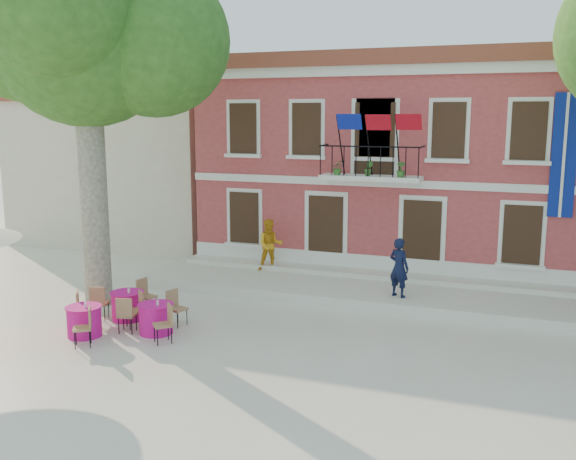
# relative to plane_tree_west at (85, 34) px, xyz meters

# --- Properties ---
(ground) EXTENTS (90.00, 90.00, 0.00)m
(ground) POSITION_rel_plane_tree_west_xyz_m (4.91, -0.71, -7.65)
(ground) COLOR beige
(ground) RESTS_ON ground
(main_building) EXTENTS (13.50, 9.59, 7.50)m
(main_building) POSITION_rel_plane_tree_west_xyz_m (6.91, 9.28, -3.87)
(main_building) COLOR #C24746
(main_building) RESTS_ON ground
(neighbor_west) EXTENTS (9.40, 9.40, 6.40)m
(neighbor_west) POSITION_rel_plane_tree_west_xyz_m (-4.59, 10.29, -4.43)
(neighbor_west) COLOR beige
(neighbor_west) RESTS_ON ground
(terrace) EXTENTS (14.00, 3.40, 0.30)m
(terrace) POSITION_rel_plane_tree_west_xyz_m (6.91, 3.69, -7.50)
(terrace) COLOR silver
(terrace) RESTS_ON ground
(plane_tree_west) EXTENTS (5.30, 5.30, 10.42)m
(plane_tree_west) POSITION_rel_plane_tree_west_xyz_m (0.00, 0.00, 0.00)
(plane_tree_west) COLOR #A59E84
(plane_tree_west) RESTS_ON ground
(pedestrian_navy) EXTENTS (0.74, 0.63, 1.72)m
(pedestrian_navy) POSITION_rel_plane_tree_west_xyz_m (8.27, 2.82, -6.49)
(pedestrian_navy) COLOR black
(pedestrian_navy) RESTS_ON terrace
(pedestrian_orange) EXTENTS (1.04, 0.95, 1.73)m
(pedestrian_orange) POSITION_rel_plane_tree_west_xyz_m (3.61, 4.45, -6.48)
(pedestrian_orange) COLOR orange
(pedestrian_orange) RESTS_ON terrace
(cafe_table_0) EXTENTS (1.83, 1.78, 0.95)m
(cafe_table_0) POSITION_rel_plane_tree_west_xyz_m (1.65, -0.95, -7.22)
(cafe_table_0) COLOR #F01693
(cafe_table_0) RESTS_ON ground
(cafe_table_1) EXTENTS (1.80, 1.81, 0.95)m
(cafe_table_1) POSITION_rel_plane_tree_west_xyz_m (2.98, -1.65, -7.22)
(cafe_table_1) COLOR #F01693
(cafe_table_1) RESTS_ON ground
(cafe_table_3) EXTENTS (1.44, 1.82, 0.95)m
(cafe_table_3) POSITION_rel_plane_tree_west_xyz_m (1.41, -2.46, -7.23)
(cafe_table_3) COLOR #F01693
(cafe_table_3) RESTS_ON ground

